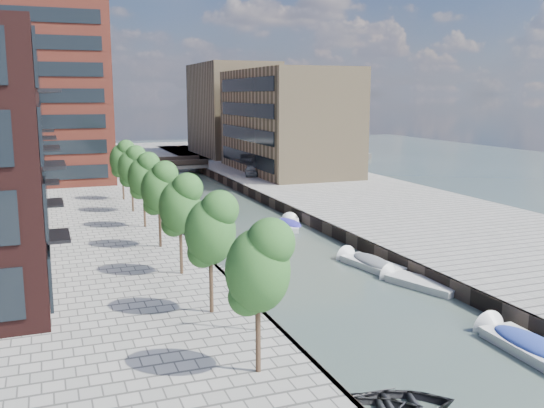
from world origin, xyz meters
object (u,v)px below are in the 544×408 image
tree_6 (122,158)px  motorboat_4 (367,263)px  sloop_4 (171,213)px  sloop_2 (241,286)px  motorboat_0 (524,345)px  car (251,170)px  motorboat_2 (414,283)px  tree_4 (143,174)px  tree_0 (258,265)px  sloop_3 (225,278)px  bridge (160,165)px  tree_1 (210,227)px  tree_3 (159,186)px  motorboat_3 (289,224)px  tree_2 (180,203)px  tree_5 (131,165)px

tree_6 → motorboat_4: tree_6 is taller
sloop_4 → motorboat_4: size_ratio=0.85×
sloop_2 → motorboat_0: 16.49m
sloop_2 → car: (14.66, 41.53, 1.70)m
motorboat_2 → tree_4: bearing=126.9°
tree_0 → sloop_2: (3.55, 13.34, -5.31)m
tree_6 → sloop_3: 27.32m
motorboat_2 → sloop_4: bearing=108.6°
sloop_3 → bridge: bearing=-23.0°
motorboat_0 → tree_1: bearing=150.8°
tree_3 → sloop_4: bearing=76.4°
tree_3 → motorboat_3: tree_3 is taller
tree_6 → motorboat_3: tree_6 is taller
tree_2 → tree_3: size_ratio=1.00×
bridge → motorboat_2: size_ratio=2.43×
tree_3 → sloop_4: (4.13, 17.08, -5.31)m
tree_6 → sloop_2: 29.37m
tree_3 → motorboat_4: bearing=-26.5°
tree_2 → sloop_3: size_ratio=1.34×
sloop_4 → car: (14.08, 16.79, 1.70)m
sloop_3 → motorboat_0: size_ratio=0.79×
tree_0 → tree_5: size_ratio=1.00×
tree_3 → motorboat_0: tree_3 is taller
tree_4 → car: size_ratio=1.45×
sloop_3 → motorboat_3: 15.99m
bridge → sloop_3: bridge is taller
tree_3 → tree_6: size_ratio=1.00×
tree_3 → motorboat_0: bearing=-58.7°
motorboat_2 → car: (4.55, 45.04, 1.60)m
tree_2 → sloop_2: (3.55, -0.66, -5.31)m
tree_6 → sloop_4: bearing=-43.5°
bridge → tree_5: size_ratio=2.18×
motorboat_3 → tree_0: bearing=-114.4°
tree_3 → motorboat_2: (13.66, -11.17, -5.21)m
motorboat_2 → motorboat_3: size_ratio=1.04×
sloop_3 → sloop_4: 22.72m
motorboat_2 → tree_2: bearing=163.0°
tree_1 → sloop_2: bearing=60.7°
sloop_3 → motorboat_4: (9.90, -0.87, 0.21)m
sloop_2 → motorboat_2: motorboat_2 is taller
tree_1 → tree_4: size_ratio=1.00×
tree_4 → motorboat_3: (12.77, 0.11, -5.11)m
tree_2 → sloop_4: tree_2 is taller
sloop_2 → motorboat_0: motorboat_0 is taller
tree_0 → motorboat_0: bearing=-1.0°
tree_3 → tree_5: size_ratio=1.00×
sloop_2 → motorboat_3: motorboat_3 is taller
tree_2 → sloop_4: bearing=80.3°
motorboat_2 → tree_0: bearing=-144.3°
bridge → car: 16.33m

